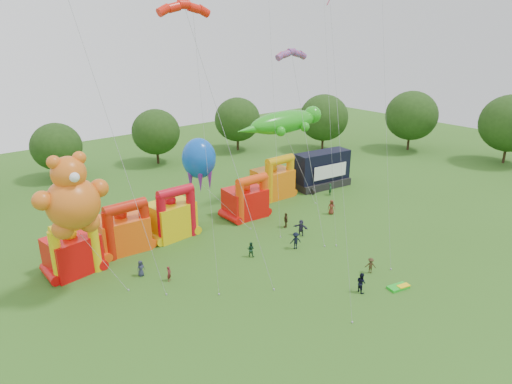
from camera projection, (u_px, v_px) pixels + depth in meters
ground at (403, 334)px, 36.23m from camera, size 160.00×160.00×0.00m
tree_ring at (396, 266)px, 33.82m from camera, size 122.71×124.80×12.07m
bouncy_castle_0 at (73, 251)px, 44.60m from camera, size 5.13×4.35×5.90m
bouncy_castle_1 at (123, 230)px, 49.14m from camera, size 5.54×4.62×5.95m
bouncy_castle_2 at (172, 217)px, 52.31m from camera, size 5.07×4.18×6.32m
bouncy_castle_3 at (246, 200)px, 57.75m from camera, size 5.19×4.32×5.78m
bouncy_castle_4 at (274, 181)px, 64.40m from camera, size 5.25×4.28×6.27m
stage_trailer at (322, 170)px, 68.35m from camera, size 9.03×4.42×5.48m
teddy_bear_kite at (80, 215)px, 38.78m from camera, size 6.51×4.49×13.43m
gecko_kite at (289, 135)px, 62.51m from camera, size 14.94×8.19×12.27m
octopus_kite at (208, 177)px, 57.14m from camera, size 4.28×10.55×10.00m
parafoil_kites at (164, 134)px, 38.21m from camera, size 26.46×13.24×32.88m
diamond_kites at (304, 108)px, 43.70m from camera, size 18.52×22.27×40.26m
folded_kite_bundle at (399, 287)px, 42.47m from camera, size 2.18×1.45×0.31m
spectator_0 at (141, 268)px, 44.37m from camera, size 0.84×0.58×1.64m
spectator_1 at (169, 274)px, 43.52m from camera, size 0.67×0.62×1.53m
spectator_2 at (251, 249)px, 48.11m from camera, size 0.98×1.02×1.65m
spectator_3 at (296, 241)px, 49.75m from camera, size 1.43×1.14×1.93m
spectator_4 at (286, 220)px, 55.04m from camera, size 0.85×1.19×1.88m
spectator_5 at (301, 228)px, 52.96m from camera, size 1.22×1.85×1.91m
spectator_6 at (332, 207)px, 58.89m from camera, size 1.12×1.08×1.94m
spectator_7 at (330, 189)px, 65.59m from camera, size 0.75×0.67×1.72m
spectator_8 at (361, 282)px, 41.65m from camera, size 0.93×1.08×1.93m
spectator_9 at (371, 265)px, 44.93m from camera, size 1.16×1.17×1.62m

